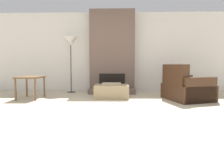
# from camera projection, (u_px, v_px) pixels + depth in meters

# --- Properties ---
(ground_plane) EXTENTS (24.00, 24.00, 0.00)m
(ground_plane) POSITION_uv_depth(u_px,v_px,m) (109.00, 116.00, 2.97)
(ground_plane) COLOR beige
(wall_back) EXTENTS (8.39, 0.06, 2.60)m
(wall_back) POSITION_uv_depth(u_px,v_px,m) (112.00, 52.00, 5.82)
(wall_back) COLOR silver
(wall_back) RESTS_ON ground_plane
(fireplace) EXTENTS (1.41, 0.74, 2.60)m
(fireplace) POSITION_uv_depth(u_px,v_px,m) (112.00, 54.00, 5.58)
(fireplace) COLOR brown
(fireplace) RESTS_ON ground_plane
(ottoman) EXTENTS (0.88, 0.51, 0.40)m
(ottoman) POSITION_uv_depth(u_px,v_px,m) (111.00, 91.00, 4.58)
(ottoman) COLOR #998460
(ottoman) RESTS_ON ground_plane
(armchair) EXTENTS (1.17, 1.19, 0.89)m
(armchair) POSITION_uv_depth(u_px,v_px,m) (185.00, 89.00, 4.36)
(armchair) COLOR #422819
(armchair) RESTS_ON ground_plane
(side_table) EXTENTS (0.57, 0.62, 0.58)m
(side_table) POSITION_uv_depth(u_px,v_px,m) (31.00, 80.00, 4.52)
(side_table) COLOR brown
(side_table) RESTS_ON ground_plane
(floor_lamp_left) EXTENTS (0.40, 0.40, 1.75)m
(floor_lamp_left) POSITION_uv_depth(u_px,v_px,m) (71.00, 43.00, 5.47)
(floor_lamp_left) COLOR #333333
(floor_lamp_left) RESTS_ON ground_plane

